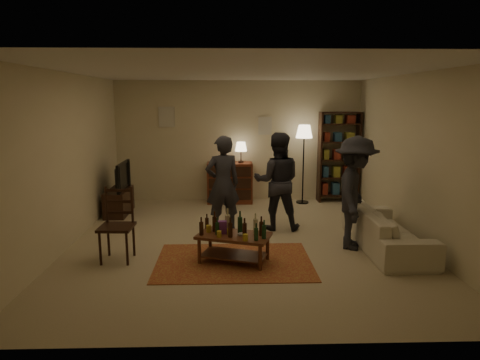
{
  "coord_description": "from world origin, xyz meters",
  "views": [
    {
      "loc": [
        -0.26,
        -6.67,
        2.28
      ],
      "look_at": [
        -0.05,
        0.1,
        1.0
      ],
      "focal_mm": 32.0,
      "sensor_mm": 36.0,
      "label": 1
    }
  ],
  "objects_px": {
    "tv_stand": "(119,195)",
    "person_right": "(277,181)",
    "coffee_table": "(234,236)",
    "dining_chair": "(118,221)",
    "floor_lamp": "(304,137)",
    "person_left": "(223,184)",
    "person_by_sofa": "(355,193)",
    "sofa": "(387,230)",
    "bookshelf": "(339,156)",
    "dresser": "(230,182)"
  },
  "relations": [
    {
      "from": "person_right",
      "to": "floor_lamp",
      "type": "bearing_deg",
      "value": -107.87
    },
    {
      "from": "dresser",
      "to": "sofa",
      "type": "relative_size",
      "value": 0.65
    },
    {
      "from": "tv_stand",
      "to": "dresser",
      "type": "relative_size",
      "value": 0.78
    },
    {
      "from": "tv_stand",
      "to": "person_by_sofa",
      "type": "xyz_separation_m",
      "value": [
        4.14,
        -2.14,
        0.49
      ]
    },
    {
      "from": "floor_lamp",
      "to": "person_by_sofa",
      "type": "distance_m",
      "value": 3.02
    },
    {
      "from": "bookshelf",
      "to": "person_left",
      "type": "bearing_deg",
      "value": -139.73
    },
    {
      "from": "coffee_table",
      "to": "person_right",
      "type": "xyz_separation_m",
      "value": [
        0.79,
        1.59,
        0.48
      ]
    },
    {
      "from": "dining_chair",
      "to": "sofa",
      "type": "relative_size",
      "value": 0.51
    },
    {
      "from": "tv_stand",
      "to": "person_left",
      "type": "xyz_separation_m",
      "value": [
        2.11,
        -1.21,
        0.46
      ]
    },
    {
      "from": "dining_chair",
      "to": "dresser",
      "type": "bearing_deg",
      "value": 66.5
    },
    {
      "from": "person_right",
      "to": "person_by_sofa",
      "type": "distance_m",
      "value": 1.5
    },
    {
      "from": "dresser",
      "to": "person_left",
      "type": "bearing_deg",
      "value": -93.9
    },
    {
      "from": "person_left",
      "to": "sofa",
      "type": "bearing_deg",
      "value": 141.59
    },
    {
      "from": "tv_stand",
      "to": "person_right",
      "type": "distance_m",
      "value": 3.29
    },
    {
      "from": "dresser",
      "to": "person_by_sofa",
      "type": "bearing_deg",
      "value": -58.19
    },
    {
      "from": "sofa",
      "to": "coffee_table",
      "type": "bearing_deg",
      "value": 101.58
    },
    {
      "from": "coffee_table",
      "to": "dresser",
      "type": "relative_size",
      "value": 0.83
    },
    {
      "from": "person_by_sofa",
      "to": "dresser",
      "type": "bearing_deg",
      "value": 51.99
    },
    {
      "from": "tv_stand",
      "to": "bookshelf",
      "type": "relative_size",
      "value": 0.52
    },
    {
      "from": "dining_chair",
      "to": "tv_stand",
      "type": "xyz_separation_m",
      "value": [
        -0.61,
        2.51,
        -0.18
      ]
    },
    {
      "from": "person_right",
      "to": "person_by_sofa",
      "type": "bearing_deg",
      "value": 141.09
    },
    {
      "from": "tv_stand",
      "to": "person_left",
      "type": "bearing_deg",
      "value": -29.81
    },
    {
      "from": "person_by_sofa",
      "to": "coffee_table",
      "type": "bearing_deg",
      "value": 126.52
    },
    {
      "from": "floor_lamp",
      "to": "coffee_table",
      "type": "bearing_deg",
      "value": -114.57
    },
    {
      "from": "dining_chair",
      "to": "bookshelf",
      "type": "height_order",
      "value": "bookshelf"
    },
    {
      "from": "dining_chair",
      "to": "person_right",
      "type": "distance_m",
      "value": 2.85
    },
    {
      "from": "bookshelf",
      "to": "person_left",
      "type": "relative_size",
      "value": 1.2
    },
    {
      "from": "tv_stand",
      "to": "dresser",
      "type": "height_order",
      "value": "dresser"
    },
    {
      "from": "person_by_sofa",
      "to": "person_right",
      "type": "bearing_deg",
      "value": 66.32
    },
    {
      "from": "coffee_table",
      "to": "dining_chair",
      "type": "relative_size",
      "value": 1.05
    },
    {
      "from": "coffee_table",
      "to": "person_left",
      "type": "distance_m",
      "value": 1.56
    },
    {
      "from": "dresser",
      "to": "sofa",
      "type": "bearing_deg",
      "value": -52.46
    },
    {
      "from": "bookshelf",
      "to": "person_right",
      "type": "xyz_separation_m",
      "value": [
        -1.62,
        -2.08,
        -0.17
      ]
    },
    {
      "from": "floor_lamp",
      "to": "person_left",
      "type": "relative_size",
      "value": 1.03
    },
    {
      "from": "floor_lamp",
      "to": "person_by_sofa",
      "type": "relative_size",
      "value": 0.99
    },
    {
      "from": "floor_lamp",
      "to": "person_left",
      "type": "bearing_deg",
      "value": -131.15
    },
    {
      "from": "tv_stand",
      "to": "person_right",
      "type": "relative_size",
      "value": 0.61
    },
    {
      "from": "person_right",
      "to": "dining_chair",
      "type": "bearing_deg",
      "value": 34.67
    },
    {
      "from": "person_right",
      "to": "person_by_sofa",
      "type": "height_order",
      "value": "person_by_sofa"
    },
    {
      "from": "dining_chair",
      "to": "tv_stand",
      "type": "distance_m",
      "value": 2.58
    },
    {
      "from": "coffee_table",
      "to": "person_right",
      "type": "height_order",
      "value": "person_right"
    },
    {
      "from": "person_left",
      "to": "person_right",
      "type": "bearing_deg",
      "value": 169.31
    },
    {
      "from": "dining_chair",
      "to": "floor_lamp",
      "type": "relative_size",
      "value": 0.61
    },
    {
      "from": "floor_lamp",
      "to": "person_by_sofa",
      "type": "height_order",
      "value": "person_by_sofa"
    },
    {
      "from": "dining_chair",
      "to": "sofa",
      "type": "bearing_deg",
      "value": 6.51
    },
    {
      "from": "dining_chair",
      "to": "person_by_sofa",
      "type": "height_order",
      "value": "person_by_sofa"
    },
    {
      "from": "coffee_table",
      "to": "bookshelf",
      "type": "distance_m",
      "value": 4.44
    },
    {
      "from": "coffee_table",
      "to": "dining_chair",
      "type": "height_order",
      "value": "dining_chair"
    },
    {
      "from": "person_right",
      "to": "bookshelf",
      "type": "bearing_deg",
      "value": -123.03
    },
    {
      "from": "person_by_sofa",
      "to": "person_left",
      "type": "bearing_deg",
      "value": 85.66
    }
  ]
}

